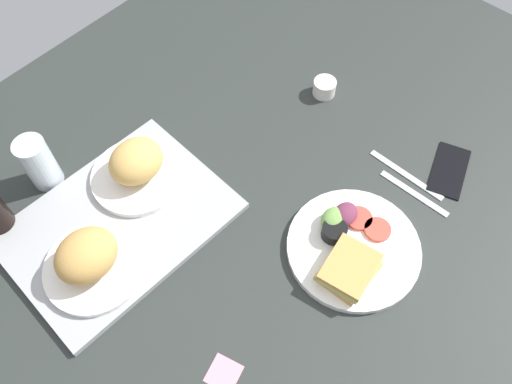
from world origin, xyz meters
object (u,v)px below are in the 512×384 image
(fork, at_px, (414,193))
(knife, at_px, (406,175))
(cell_phone, at_px, (449,170))
(bread_plate_near, at_px, (89,259))
(espresso_cup, at_px, (324,88))
(sticky_note, at_px, (224,374))
(bread_plate_far, at_px, (136,167))
(plate_with_salad, at_px, (351,247))
(serving_tray, at_px, (119,223))
(drinking_glass, at_px, (39,163))

(fork, relative_size, knife, 0.89)
(fork, distance_m, cell_phone, 0.11)
(bread_plate_near, xyz_separation_m, espresso_cup, (0.68, -0.05, -0.04))
(fork, height_order, sticky_note, fork)
(bread_plate_far, height_order, plate_with_salad, bread_plate_far)
(serving_tray, distance_m, sticky_note, 0.38)
(bread_plate_near, distance_m, knife, 0.70)
(cell_phone, relative_size, sticky_note, 2.57)
(bread_plate_far, bearing_deg, cell_phone, -46.07)
(serving_tray, relative_size, fork, 2.65)
(bread_plate_near, xyz_separation_m, sticky_note, (0.03, -0.33, -0.06))
(cell_phone, bearing_deg, espresso_cup, 72.18)
(serving_tray, height_order, plate_with_salad, plate_with_salad)
(serving_tray, height_order, espresso_cup, espresso_cup)
(bread_plate_far, xyz_separation_m, plate_with_salad, (0.17, -0.45, -0.04))
(plate_with_salad, xyz_separation_m, espresso_cup, (0.31, 0.31, 0.00))
(drinking_glass, xyz_separation_m, knife, (0.54, -0.59, -0.06))
(bread_plate_far, height_order, knife, bread_plate_far)
(fork, bearing_deg, drinking_glass, 38.36)
(bread_plate_near, xyz_separation_m, knife, (0.61, -0.34, -0.05))
(drinking_glass, height_order, knife, drinking_glass)
(cell_phone, distance_m, sticky_note, 0.67)
(bread_plate_near, distance_m, sticky_note, 0.34)
(knife, bearing_deg, espresso_cup, -13.19)
(drinking_glass, distance_m, knife, 0.81)
(plate_with_salad, relative_size, sticky_note, 4.91)
(drinking_glass, bearing_deg, bread_plate_near, -105.36)
(bread_plate_near, bearing_deg, sticky_note, -85.43)
(drinking_glass, height_order, espresso_cup, drinking_glass)
(serving_tray, xyz_separation_m, bread_plate_far, (0.11, 0.05, 0.05))
(drinking_glass, relative_size, sticky_note, 2.32)
(plate_with_salad, bearing_deg, bread_plate_far, 110.75)
(bread_plate_near, bearing_deg, bread_plate_far, 25.23)
(bread_plate_far, xyz_separation_m, cell_phone, (0.48, -0.50, -0.05))
(bread_plate_near, distance_m, bread_plate_far, 0.23)
(knife, relative_size, cell_phone, 1.32)
(serving_tray, bearing_deg, bread_plate_far, 25.25)
(knife, bearing_deg, drinking_glass, 43.07)
(serving_tray, relative_size, knife, 2.37)
(drinking_glass, relative_size, fork, 0.76)
(bread_plate_near, relative_size, espresso_cup, 3.57)
(serving_tray, distance_m, cell_phone, 0.74)
(serving_tray, distance_m, drinking_glass, 0.22)
(bread_plate_near, height_order, sticky_note, bread_plate_near)
(bread_plate_far, relative_size, fork, 1.18)
(bread_plate_near, height_order, espresso_cup, bread_plate_near)
(serving_tray, relative_size, drinking_glass, 3.46)
(fork, bearing_deg, espresso_cup, -17.71)
(serving_tray, xyz_separation_m, knife, (0.51, -0.39, -0.01))
(serving_tray, relative_size, bread_plate_near, 2.25)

